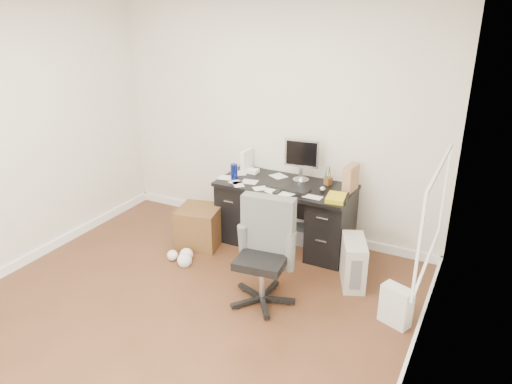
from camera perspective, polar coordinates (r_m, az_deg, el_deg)
ground at (r=4.73m, az=-8.67°, el=-13.54°), size 4.00×4.00×0.00m
room_shell at (r=4.01m, az=-9.41°, el=6.20°), size 4.02×4.02×2.71m
desk at (r=5.64m, az=3.33°, el=-2.38°), size 1.50×0.70×0.75m
loose_papers at (r=5.54m, az=1.30°, el=1.12°), size 1.10×0.60×0.00m
lcd_monitor at (r=5.53m, az=5.24°, el=3.68°), size 0.41×0.27×0.49m
keyboard at (r=5.35m, az=3.70°, el=0.45°), size 0.49×0.21×0.03m
computer_mouse at (r=5.30m, az=7.61°, el=0.31°), size 0.07×0.07×0.07m
travel_mug at (r=5.61m, az=-2.52°, el=2.33°), size 0.09×0.09×0.18m
white_binder at (r=5.87m, az=-1.06°, el=3.64°), size 0.11×0.22×0.26m
magazine_file at (r=5.36m, az=10.78°, el=1.57°), size 0.14×0.25×0.28m
pen_cup at (r=5.49m, az=8.27°, el=1.84°), size 0.11×0.11×0.21m
yellow_book at (r=5.13m, az=9.24°, el=-0.68°), size 0.24×0.29×0.05m
paper_remote at (r=5.26m, az=2.75°, el=0.05°), size 0.35×0.32×0.02m
office_chair at (r=4.56m, az=0.71°, el=-7.15°), size 0.63×0.63×1.01m
pc_tower at (r=5.07m, az=11.06°, el=-7.86°), size 0.38×0.52×0.47m
shopping_bag at (r=4.62m, az=15.71°, el=-12.40°), size 0.32×0.28×0.36m
wicker_basket at (r=5.74m, az=-6.47°, el=-3.94°), size 0.54×0.54×0.45m
desk_printer at (r=5.85m, az=5.86°, el=-4.90°), size 0.36×0.32×0.18m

